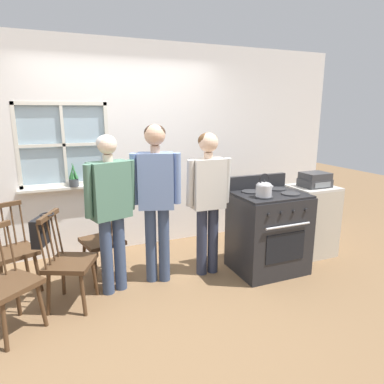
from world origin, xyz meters
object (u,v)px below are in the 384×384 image
Objects in this scene: chair_near_stove at (6,285)px; handbag at (41,231)px; person_teen_center at (156,189)px; kettle at (264,188)px; side_counter at (310,220)px; potted_plant at (73,178)px; chair_near_wall at (104,241)px; chair_center_cluster at (12,252)px; person_adult_right at (208,191)px; stereo at (315,180)px; stove at (268,231)px; chair_by_window at (69,263)px; person_elderly_left at (110,202)px.

chair_near_stove and handbag have the same top height.
person_teen_center is at bearing -24.33° from chair_near_stove.
side_counter is (0.96, 0.32, -0.57)m from kettle.
chair_near_wall is at bearing -72.75° from potted_plant.
person_adult_right reaches higher than chair_center_cluster.
kettle reaches higher than chair_near_stove.
stereo reaches higher than handbag.
chair_center_cluster is (-0.92, 0.04, 0.00)m from chair_near_wall.
chair_near_wall is 0.85× the size of stove.
stereo is at bearing 0.62° from person_adult_right.
person_teen_center is 0.58m from person_adult_right.
chair_by_window is 2.97× the size of potted_plant.
chair_near_stove is at bearing -115.09° from potted_plant.
chair_by_window is 1.00× the size of chair_near_stove.
chair_near_stove is (-0.89, -0.70, 0.00)m from chair_near_wall.
stove is at bearing -23.16° from person_elderly_left.
handbag is (-2.22, 0.31, -0.28)m from kettle.
chair_near_wall is at bearing 157.48° from kettle.
kettle is at bearing -0.50° from person_teen_center.
stereo is at bearing -34.35° from chair_near_stove.
handbag is at bearing -179.83° from side_counter.
handbag is at bearing -178.11° from person_adult_right.
person_elderly_left reaches higher than potted_plant.
chair_center_cluster is 1.16m from person_elderly_left.
stove is 0.80m from side_counter.
chair_near_stove is at bearing -129.79° from handbag.
potted_plant is (-1.83, 1.39, 0.00)m from kettle.
stove is 0.95m from stereo.
kettle is 1.01m from stereo.
person_elderly_left is at bearing 179.61° from stereo.
chair_near_wall and chair_center_cluster have the same top height.
person_adult_right reaches higher than side_counter.
stove reaches higher than chair_near_wall.
person_adult_right is 6.50× the size of kettle.
person_teen_center reaches higher than potted_plant.
potted_plant reaches higher than stove.
person_adult_right is 4.72× the size of stereo.
chair_center_cluster is 0.74m from chair_near_stove.
stove is at bearing -167.94° from stereo.
side_counter is at bearing -34.01° from chair_near_stove.
person_adult_right is at bearing 13.97° from person_teen_center.
chair_near_wall is at bearing 30.31° from handbag.
side_counter is 2.65× the size of stereo.
person_elderly_left is at bearing -179.92° from side_counter.
stove is 3.53× the size of handbag.
chair_near_stove is at bearing -110.64° from chair_center_cluster.
chair_center_cluster is 3.55m from stereo.
person_teen_center is 1.17m from handbag.
stove is at bearing -34.36° from chair_center_cluster.
chair_near_stove is 1.13m from person_elderly_left.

